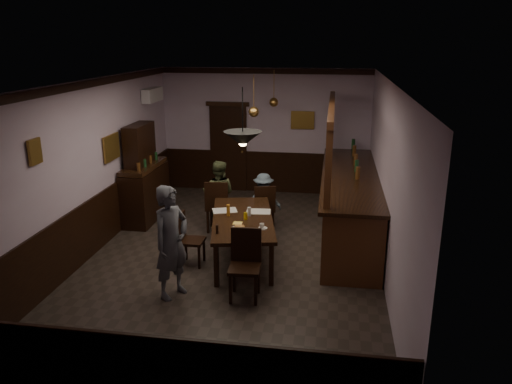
% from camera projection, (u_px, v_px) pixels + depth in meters
% --- Properties ---
extents(room, '(5.01, 8.01, 3.01)m').
position_uv_depth(room, '(232.00, 174.00, 8.26)').
color(room, '#2D2621').
rests_on(room, ground).
extents(dining_table, '(1.42, 2.35, 0.75)m').
position_uv_depth(dining_table, '(243.00, 221.00, 8.46)').
color(dining_table, black).
rests_on(dining_table, ground).
extents(chair_far_left, '(0.48, 0.48, 1.04)m').
position_uv_depth(chair_far_left, '(218.00, 204.00, 9.69)').
color(chair_far_left, black).
rests_on(chair_far_left, ground).
extents(chair_far_right, '(0.49, 0.49, 0.95)m').
position_uv_depth(chair_far_right, '(264.00, 206.00, 9.75)').
color(chair_far_right, black).
rests_on(chair_far_right, ground).
extents(chair_near, '(0.47, 0.47, 1.03)m').
position_uv_depth(chair_near, '(245.00, 261.00, 7.25)').
color(chair_near, black).
rests_on(chair_near, ground).
extents(chair_side, '(0.39, 0.39, 0.90)m').
position_uv_depth(chair_side, '(188.00, 237.00, 8.30)').
color(chair_side, black).
rests_on(chair_side, ground).
extents(person_standing, '(0.65, 0.73, 1.69)m').
position_uv_depth(person_standing, '(171.00, 242.00, 7.18)').
color(person_standing, '#52555E').
rests_on(person_standing, ground).
extents(person_seated_left, '(0.68, 0.53, 1.37)m').
position_uv_depth(person_seated_left, '(218.00, 194.00, 9.92)').
color(person_seated_left, '#4B5432').
rests_on(person_seated_left, ground).
extents(person_seated_right, '(0.75, 0.48, 1.10)m').
position_uv_depth(person_seated_right, '(264.00, 200.00, 10.00)').
color(person_seated_right, slate).
rests_on(person_seated_right, ground).
extents(newspaper_left, '(0.50, 0.42, 0.01)m').
position_uv_depth(newspaper_left, '(225.00, 210.00, 8.77)').
color(newspaper_left, silver).
rests_on(newspaper_left, dining_table).
extents(newspaper_right, '(0.45, 0.34, 0.01)m').
position_uv_depth(newspaper_right, '(259.00, 212.00, 8.72)').
color(newspaper_right, silver).
rests_on(newspaper_right, dining_table).
extents(napkin, '(0.18, 0.18, 0.00)m').
position_uv_depth(napkin, '(238.00, 223.00, 8.18)').
color(napkin, '#F6CD5A').
rests_on(napkin, dining_table).
extents(saucer, '(0.15, 0.15, 0.01)m').
position_uv_depth(saucer, '(263.00, 228.00, 7.95)').
color(saucer, white).
rests_on(saucer, dining_table).
extents(coffee_cup, '(0.09, 0.09, 0.07)m').
position_uv_depth(coffee_cup, '(262.00, 226.00, 7.94)').
color(coffee_cup, white).
rests_on(coffee_cup, saucer).
extents(pastry_plate, '(0.22, 0.22, 0.01)m').
position_uv_depth(pastry_plate, '(238.00, 228.00, 7.95)').
color(pastry_plate, white).
rests_on(pastry_plate, dining_table).
extents(pastry_ring_a, '(0.13, 0.13, 0.04)m').
position_uv_depth(pastry_ring_a, '(238.00, 227.00, 7.94)').
color(pastry_ring_a, '#C68C47').
rests_on(pastry_ring_a, pastry_plate).
extents(pastry_ring_b, '(0.13, 0.13, 0.04)m').
position_uv_depth(pastry_ring_b, '(241.00, 227.00, 7.94)').
color(pastry_ring_b, '#C68C47').
rests_on(pastry_ring_b, pastry_plate).
extents(soda_can, '(0.07, 0.07, 0.12)m').
position_uv_depth(soda_can, '(246.00, 216.00, 8.34)').
color(soda_can, yellow).
rests_on(soda_can, dining_table).
extents(beer_glass, '(0.06, 0.06, 0.20)m').
position_uv_depth(beer_glass, '(228.00, 210.00, 8.50)').
color(beer_glass, '#BF721E').
rests_on(beer_glass, dining_table).
extents(water_glass, '(0.06, 0.06, 0.15)m').
position_uv_depth(water_glass, '(249.00, 211.00, 8.51)').
color(water_glass, silver).
rests_on(water_glass, dining_table).
extents(pepper_mill, '(0.04, 0.04, 0.14)m').
position_uv_depth(pepper_mill, '(217.00, 229.00, 7.73)').
color(pepper_mill, black).
rests_on(pepper_mill, dining_table).
extents(sideboard, '(0.54, 1.52, 2.00)m').
position_uv_depth(sideboard, '(144.00, 182.00, 10.34)').
color(sideboard, black).
rests_on(sideboard, ground).
extents(bar_counter, '(1.05, 4.51, 2.53)m').
position_uv_depth(bar_counter, '(349.00, 203.00, 9.54)').
color(bar_counter, '#522F15').
rests_on(bar_counter, ground).
extents(door_back, '(0.90, 0.06, 2.10)m').
position_uv_depth(door_back, '(228.00, 149.00, 12.25)').
color(door_back, black).
rests_on(door_back, ground).
extents(ac_unit, '(0.20, 0.85, 0.30)m').
position_uv_depth(ac_unit, '(152.00, 95.00, 11.06)').
color(ac_unit, white).
rests_on(ac_unit, ground).
extents(picture_left_small, '(0.04, 0.28, 0.36)m').
position_uv_depth(picture_left_small, '(35.00, 152.00, 6.92)').
color(picture_left_small, olive).
rests_on(picture_left_small, ground).
extents(picture_left_large, '(0.04, 0.62, 0.48)m').
position_uv_depth(picture_left_large, '(111.00, 148.00, 9.32)').
color(picture_left_large, olive).
rests_on(picture_left_large, ground).
extents(picture_back, '(0.55, 0.04, 0.42)m').
position_uv_depth(picture_back, '(303.00, 120.00, 11.78)').
color(picture_back, olive).
rests_on(picture_back, ground).
extents(pendant_iron, '(0.56, 0.56, 0.85)m').
position_uv_depth(pendant_iron, '(243.00, 139.00, 7.24)').
color(pendant_iron, black).
rests_on(pendant_iron, ground).
extents(pendant_brass_mid, '(0.20, 0.20, 0.81)m').
position_uv_depth(pendant_brass_mid, '(254.00, 112.00, 9.58)').
color(pendant_brass_mid, '#BF8C3F').
rests_on(pendant_brass_mid, ground).
extents(pendant_brass_far, '(0.20, 0.20, 0.81)m').
position_uv_depth(pendant_brass_far, '(274.00, 102.00, 11.00)').
color(pendant_brass_far, '#BF8C3F').
rests_on(pendant_brass_far, ground).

